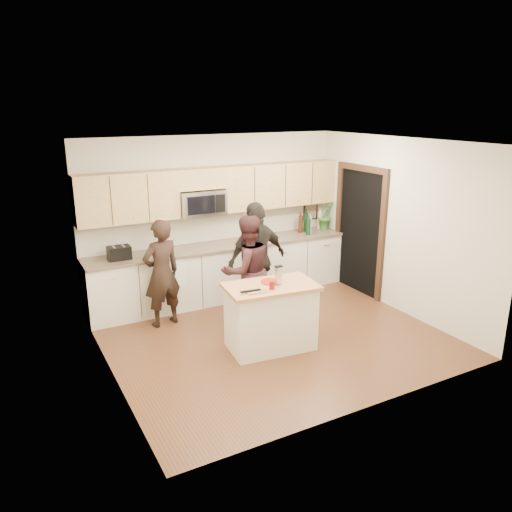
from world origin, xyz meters
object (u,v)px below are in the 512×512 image
woman_center (247,271)px  island (271,316)px  toaster (119,253)px  woman_left (162,273)px  woman_right (257,259)px

woman_center → island: bearing=82.5°
toaster → woman_center: 1.93m
woman_left → toaster: bearing=-60.8°
woman_center → woman_right: size_ratio=0.93×
island → toaster: toaster is taller
woman_center → toaster: bearing=-37.1°
island → toaster: 2.52m
woman_left → woman_center: 1.24m
toaster → woman_right: 2.07m
island → woman_center: size_ratio=0.77×
woman_center → woman_left: bearing=-28.9°
woman_left → woman_right: size_ratio=0.90×
toaster → woman_right: bearing=-24.5°
island → woman_right: 1.24m
woman_center → woman_right: woman_right is taller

